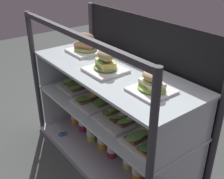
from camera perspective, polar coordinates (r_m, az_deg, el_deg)
ground_plane at (r=1.87m, az=-0.00°, el=-13.79°), size 6.00×6.00×0.02m
case_base_deck at (r=1.85m, az=-0.00°, el=-13.07°), size 1.13×0.49×0.04m
case_frame at (r=1.67m, az=3.56°, el=0.80°), size 1.13×0.49×0.87m
riser_lower_tier at (r=1.74m, az=-0.00°, el=-8.64°), size 1.07×0.43×0.31m
shelf_lower_glass at (r=1.65m, az=-0.00°, el=-4.06°), size 1.08×0.44×0.02m
riser_upper_tier at (r=1.59m, az=-0.00°, el=-0.25°), size 1.07×0.43×0.23m
shelf_upper_glass at (r=1.54m, az=-0.00°, el=3.85°), size 1.08×0.44×0.02m
plated_roll_sandwich_far_right at (r=1.79m, az=-5.52°, el=9.01°), size 0.20×0.20×0.13m
plated_roll_sandwich_mid_left at (r=1.49m, az=-1.30°, el=5.23°), size 0.20×0.20×0.12m
plated_roll_sandwich_right_of_center at (r=1.29m, az=8.18°, el=0.99°), size 0.18×0.18×0.10m
open_sandwich_tray_far_left at (r=1.92m, az=-6.22°, el=1.35°), size 0.22×0.32×0.05m
open_sandwich_tray_right_of_center at (r=1.72m, az=-2.54°, el=-1.80°), size 0.22×0.32×0.05m
open_sandwich_tray_center at (r=1.56m, az=3.05°, el=-5.07°), size 0.22×0.32×0.06m
open_sandwich_tray_near_left_corner at (r=1.39m, az=8.46°, el=-9.88°), size 0.22×0.32×0.06m
juice_bottle_near_post at (r=2.08m, az=-7.60°, el=-4.91°), size 0.07×0.07×0.20m
juice_bottle_front_left_end at (r=1.98m, az=-6.03°, el=-5.99°), size 0.07×0.07×0.23m
juice_bottle_front_middle at (r=1.89m, az=-4.27°, el=-8.17°), size 0.06×0.06×0.21m
juice_bottle_back_center at (r=1.80m, az=-2.01°, el=-9.53°), size 0.07×0.07×0.24m
juice_bottle_back_right at (r=1.74m, az=-0.05°, el=-11.18°), size 0.06×0.06×0.24m
juice_bottle_tucked_behind at (r=1.69m, az=3.34°, el=-13.51°), size 0.06×0.06×0.20m
juice_bottle_back_left at (r=1.61m, az=5.38°, el=-15.72°), size 0.07×0.07×0.20m
kitchen_scissors at (r=2.03m, az=-10.26°, el=-8.61°), size 0.20×0.10×0.01m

